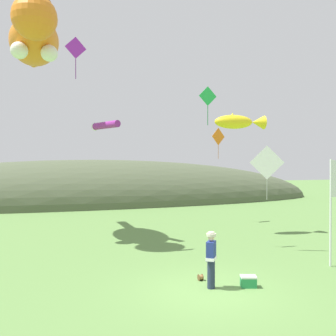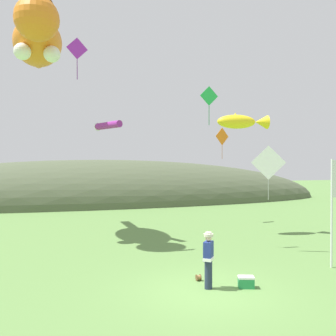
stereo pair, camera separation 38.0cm
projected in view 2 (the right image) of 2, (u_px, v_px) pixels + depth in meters
ground_plane at (207, 292)px, 11.42m from camera, size 120.00×120.00×0.00m
distant_hill_ridge at (100, 202)px, 37.05m from camera, size 48.91×12.55×8.47m
festival_attendant at (208, 258)px, 11.67m from camera, size 0.46×0.49×1.77m
kite_spool at (198, 278)px, 12.47m from camera, size 0.15×0.21×0.21m
picnic_cooler at (246, 282)px, 11.77m from camera, size 0.57×0.47×0.36m
festival_banner_pole at (335, 196)px, 14.06m from camera, size 0.66×0.08×4.08m
kite_giant_cat at (38, 40)px, 19.59m from camera, size 2.65×9.00×2.73m
kite_fish_windsock at (242, 122)px, 20.75m from camera, size 2.99×1.20×0.90m
kite_tube_streamer at (108, 125)px, 19.41m from camera, size 1.23×2.10×0.44m
kite_diamond_violet at (77, 49)px, 16.75m from camera, size 0.96×0.21×1.88m
kite_diamond_white at (268, 163)px, 16.53m from camera, size 1.37×0.69×2.42m
kite_diamond_orange at (222, 137)px, 24.72m from camera, size 1.11×0.40×2.07m
kite_diamond_green at (209, 97)px, 17.32m from camera, size 0.91×0.05×1.81m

